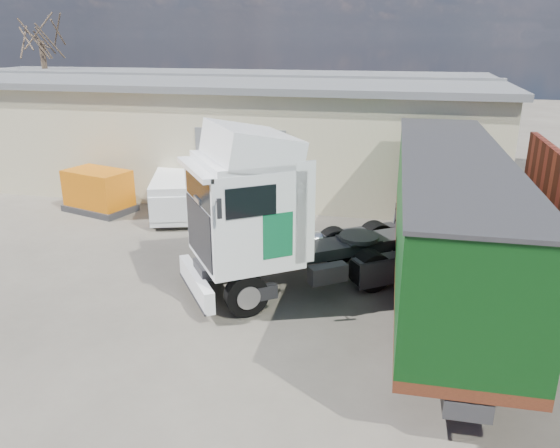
% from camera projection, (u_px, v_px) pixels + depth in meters
% --- Properties ---
extents(ground, '(120.00, 120.00, 0.00)m').
position_uv_depth(ground, '(207.00, 326.00, 14.53)').
color(ground, '#292721').
rests_on(ground, ground).
extents(warehouse, '(30.60, 12.60, 5.42)m').
position_uv_depth(warehouse, '(201.00, 126.00, 29.65)').
color(warehouse, '#B4AD8B').
rests_on(warehouse, ground).
extents(bare_tree, '(4.00, 4.00, 9.60)m').
position_uv_depth(bare_tree, '(39.00, 25.00, 34.10)').
color(bare_tree, '#382B21').
rests_on(bare_tree, ground).
extents(tractor_unit, '(7.75, 6.66, 5.11)m').
position_uv_depth(tractor_unit, '(276.00, 222.00, 15.99)').
color(tractor_unit, black).
rests_on(tractor_unit, ground).
extents(box_trailer, '(2.98, 13.08, 4.33)m').
position_uv_depth(box_trailer, '(448.00, 212.00, 15.26)').
color(box_trailer, '#2D2D30').
rests_on(box_trailer, ground).
extents(panel_van, '(2.98, 4.59, 1.74)m').
position_uv_depth(panel_van, '(175.00, 196.00, 23.02)').
color(panel_van, black).
rests_on(panel_van, ground).
extents(orange_skip, '(3.33, 2.60, 1.82)m').
position_uv_depth(orange_skip, '(99.00, 193.00, 23.81)').
color(orange_skip, '#2D2D30').
rests_on(orange_skip, ground).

